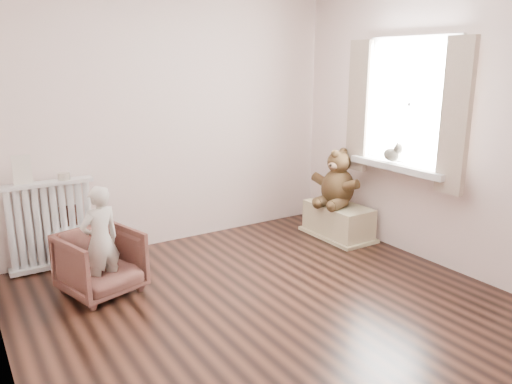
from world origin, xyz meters
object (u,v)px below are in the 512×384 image
toy_vanity (72,238)px  child (100,241)px  radiator (52,228)px  plush_cat (392,152)px  armchair (101,263)px  teddy_bear (338,176)px  toy_bench (338,218)px

toy_vanity → child: 0.78m
radiator → plush_cat: size_ratio=3.55×
toy_vanity → armchair: 0.71m
radiator → teddy_bear: teddy_bear is taller
toy_vanity → radiator: bearing=169.1°
radiator → teddy_bear: size_ratio=1.37×
armchair → toy_bench: size_ratio=0.77×
radiator → armchair: (0.22, -0.73, -0.13)m
child → toy_bench: (2.54, 0.06, -0.27)m
child → toy_bench: size_ratio=1.20×
armchair → teddy_bear: (2.53, 0.03, 0.41)m
toy_vanity → armchair: (0.07, -0.70, -0.01)m
armchair → child: size_ratio=0.64×
child → toy_vanity: bearing=-100.5°
toy_vanity → plush_cat: 3.11m
armchair → child: child is taller
armchair → teddy_bear: bearing=-15.1°
armchair → plush_cat: 2.83m
toy_bench → plush_cat: (0.14, -0.56, 0.80)m
plush_cat → toy_vanity: bearing=160.2°
teddy_bear → child: bearing=166.0°
radiator → armchair: size_ratio=1.42×
armchair → child: 0.21m
child → toy_bench: child is taller
armchair → plush_cat: bearing=-27.4°
child → plush_cat: plush_cat is taller
teddy_bear → plush_cat: size_ratio=2.60×
child → teddy_bear: (2.53, 0.08, 0.20)m
child → teddy_bear: bearing=166.0°
radiator → toy_bench: size_ratio=1.10×
radiator → toy_vanity: (0.16, -0.03, -0.11)m
toy_bench → teddy_bear: (-0.01, 0.01, 0.47)m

